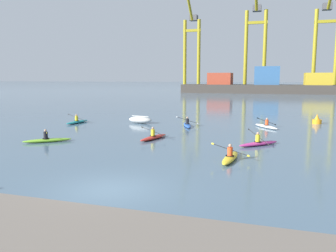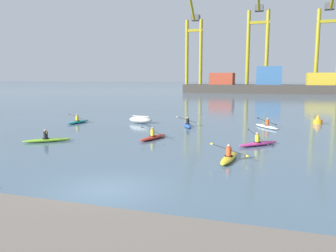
% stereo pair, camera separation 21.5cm
% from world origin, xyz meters
% --- Properties ---
extents(ground_plane, '(800.00, 800.00, 0.00)m').
position_xyz_m(ground_plane, '(0.00, 0.00, 0.00)').
color(ground_plane, slate).
extents(container_barge, '(51.84, 9.68, 8.08)m').
position_xyz_m(container_barge, '(3.96, 96.44, 2.43)').
color(container_barge, '#38332D').
rests_on(container_barge, ground).
extents(gantry_crane_west, '(6.40, 18.52, 39.75)m').
position_xyz_m(gantry_crane_west, '(-23.13, 110.34, 17.99)').
color(gantry_crane_west, olive).
rests_on(gantry_crane_west, ground).
extents(gantry_crane_west_mid, '(7.35, 19.94, 37.86)m').
position_xyz_m(gantry_crane_west_mid, '(-0.42, 106.25, 18.40)').
color(gantry_crane_west_mid, olive).
rests_on(gantry_crane_west_mid, ground).
extents(gantry_crane_east_mid, '(7.58, 16.26, 33.52)m').
position_xyz_m(gantry_crane_east_mid, '(21.13, 106.63, 17.30)').
color(gantry_crane_east_mid, olive).
rests_on(gantry_crane_east_mid, ground).
extents(capsized_dinghy, '(2.73, 1.47, 0.76)m').
position_xyz_m(capsized_dinghy, '(-6.72, 20.03, 0.35)').
color(capsized_dinghy, beige).
rests_on(capsized_dinghy, ground).
extents(channel_buoy, '(0.90, 0.90, 1.00)m').
position_xyz_m(channel_buoy, '(10.64, 24.95, 0.36)').
color(channel_buoy, orange).
rests_on(channel_buoy, ground).
extents(kayak_magenta, '(2.80, 2.85, 1.08)m').
position_xyz_m(kayak_magenta, '(5.50, 11.57, 0.17)').
color(kayak_magenta, '#C13384').
rests_on(kayak_magenta, ground).
extents(kayak_teal, '(2.22, 3.44, 0.97)m').
position_xyz_m(kayak_teal, '(-12.90, 18.05, 0.17)').
color(kayak_teal, teal).
rests_on(kayak_teal, ground).
extents(kayak_lime, '(3.02, 2.60, 0.95)m').
position_xyz_m(kayak_lime, '(-9.23, 8.27, 0.17)').
color(kayak_lime, '#7ABC2D').
rests_on(kayak_lime, ground).
extents(kayak_yellow, '(2.23, 3.43, 0.96)m').
position_xyz_m(kayak_yellow, '(4.16, 6.73, 0.17)').
color(kayak_yellow, yellow).
rests_on(kayak_yellow, ground).
extents(kayak_white, '(2.49, 3.10, 1.04)m').
position_xyz_m(kayak_white, '(5.79, 20.49, 0.17)').
color(kayak_white, silver).
rests_on(kayak_white, ground).
extents(kayak_red, '(2.19, 3.45, 0.95)m').
position_xyz_m(kayak_red, '(-2.26, 11.72, 0.17)').
color(kayak_red, red).
rests_on(kayak_red, ground).
extents(kayak_blue, '(2.09, 3.40, 1.01)m').
position_xyz_m(kayak_blue, '(-1.50, 19.18, 0.17)').
color(kayak_blue, '#2856B2').
rests_on(kayak_blue, ground).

